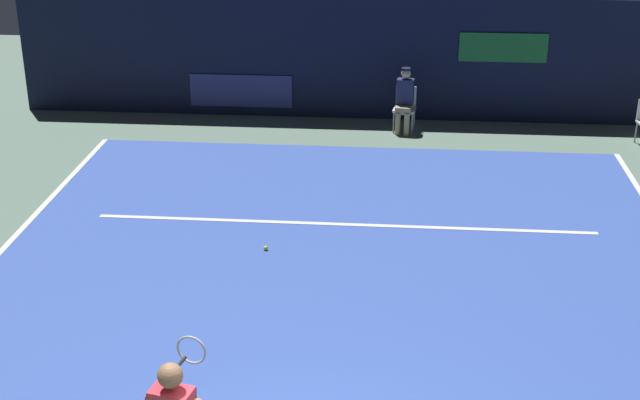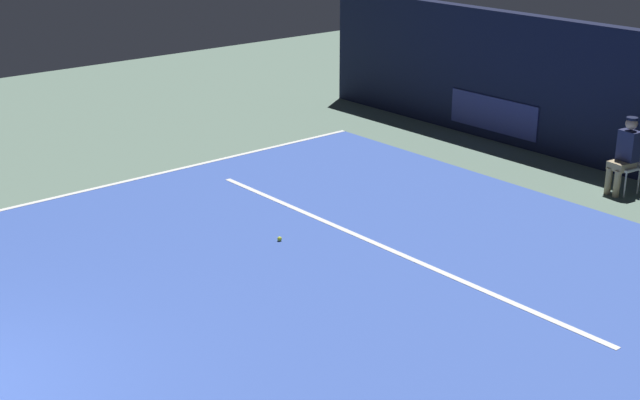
# 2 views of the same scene
# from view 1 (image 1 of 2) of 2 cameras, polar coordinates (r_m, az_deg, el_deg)

# --- Properties ---
(ground_plane) EXTENTS (29.66, 29.66, 0.00)m
(ground_plane) POSITION_cam_1_polar(r_m,az_deg,el_deg) (12.50, 0.94, -5.36)
(ground_plane) COLOR slate
(court_surface) EXTENTS (10.10, 11.38, 0.01)m
(court_surface) POSITION_cam_1_polar(r_m,az_deg,el_deg) (12.49, 0.94, -5.34)
(court_surface) COLOR #3856B2
(court_surface) RESTS_ON ground
(line_service) EXTENTS (7.88, 0.10, 0.01)m
(line_service) POSITION_cam_1_polar(r_m,az_deg,el_deg) (14.27, 1.50, -1.55)
(line_service) COLOR white
(line_service) RESTS_ON court_surface
(back_wall) EXTENTS (14.61, 0.33, 2.60)m
(back_wall) POSITION_cam_1_polar(r_m,az_deg,el_deg) (19.28, 2.59, 8.98)
(back_wall) COLOR #141933
(back_wall) RESTS_ON ground
(line_judge_on_chair) EXTENTS (0.49, 0.57, 1.32)m
(line_judge_on_chair) POSITION_cam_1_polar(r_m,az_deg,el_deg) (18.51, 5.36, 6.35)
(line_judge_on_chair) COLOR white
(line_judge_on_chair) RESTS_ON ground
(tennis_ball) EXTENTS (0.07, 0.07, 0.07)m
(tennis_ball) POSITION_cam_1_polar(r_m,az_deg,el_deg) (13.45, -3.44, -3.04)
(tennis_ball) COLOR #CCE033
(tennis_ball) RESTS_ON court_surface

